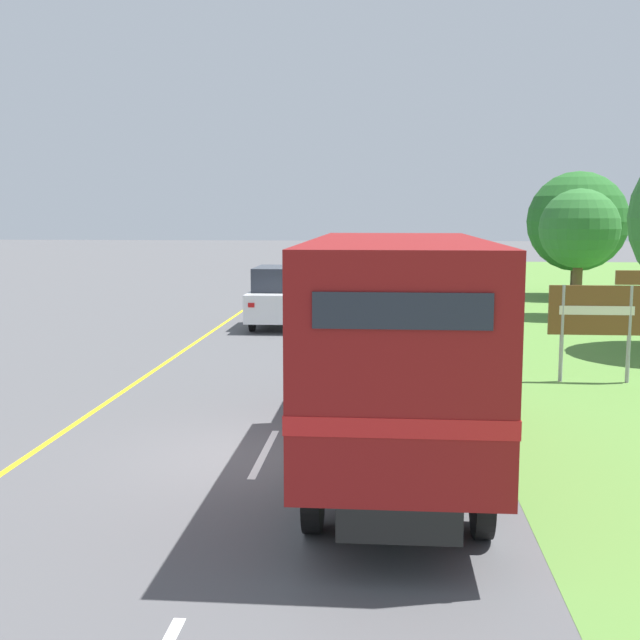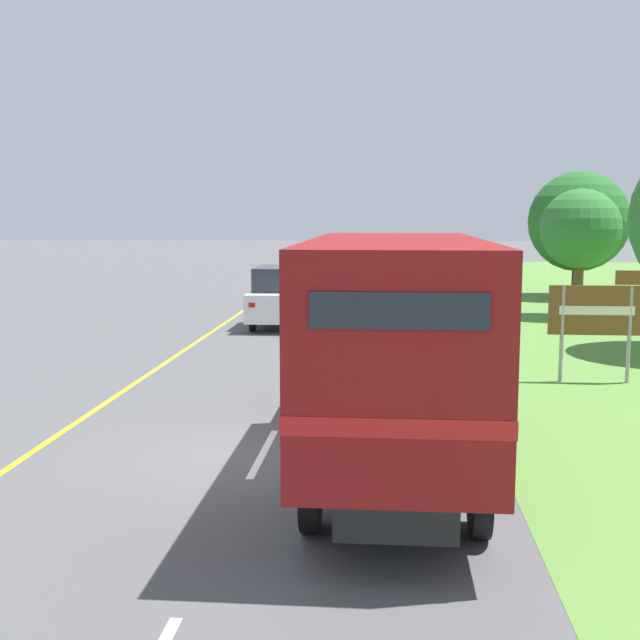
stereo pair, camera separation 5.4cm
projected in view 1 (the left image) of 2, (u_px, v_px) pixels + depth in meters
The scene contains 14 objects.
ground_plane at pixel (263, 456), 12.61m from camera, with size 200.00×200.00×0.00m, color #515154.
edge_line_yellow at pixel (237, 315), 30.23m from camera, with size 0.12×69.25×0.01m, color yellow.
centre_dash_near at pixel (265, 453), 12.81m from camera, with size 0.12×2.60×0.01m, color white.
centre_dash_mid_a at pixel (306, 372), 19.33m from camera, with size 0.12×2.60×0.01m, color white.
centre_dash_mid_b at pixel (326, 332), 25.84m from camera, with size 0.12×2.60×0.01m, color white.
centre_dash_far at pixel (339, 308), 32.36m from camera, with size 0.12×2.60×0.01m, color white.
centre_dash_farthest at pixel (347, 292), 38.88m from camera, with size 0.12×2.60×0.01m, color white.
horse_trailer_truck at pixel (396, 339), 11.92m from camera, with size 2.34×8.86×3.45m.
lead_car_white at pixel (280, 297), 27.02m from camera, with size 1.80×4.22×2.02m.
lead_car_grey_ahead at pixel (381, 274), 36.97m from camera, with size 1.80×4.48×2.07m.
lead_car_black_ahead at pixel (334, 255), 54.20m from camera, with size 1.80×4.43×2.04m.
highway_sign at pixel (599, 312), 17.95m from camera, with size 2.11×0.09×2.54m.
roadside_tree_mid at pixel (579, 229), 29.11m from camera, with size 2.90×2.90×4.70m.
roadside_tree_far at pixel (577, 222), 36.08m from camera, with size 4.49×4.49×5.68m.
Camera 1 is at (1.91, -12.10, 3.80)m, focal length 45.00 mm.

